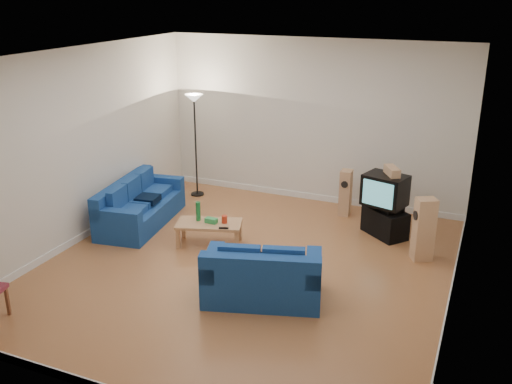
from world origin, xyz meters
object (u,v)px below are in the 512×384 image
at_px(sofa_three_seat, 138,208).
at_px(sofa_loveseat, 262,280).
at_px(coffee_table, 209,226).
at_px(television, 385,190).
at_px(tv_stand, 385,222).

bearing_deg(sofa_three_seat, sofa_loveseat, 54.24).
bearing_deg(sofa_three_seat, coffee_table, 71.13).
relative_size(coffee_table, television, 1.48).
distance_m(tv_stand, television, 0.61).
height_order(sofa_loveseat, coffee_table, sofa_loveseat).
bearing_deg(tv_stand, sofa_three_seat, -124.92).
bearing_deg(sofa_loveseat, television, 52.05).
distance_m(sofa_three_seat, tv_stand, 4.40).
bearing_deg(sofa_three_seat, television, 97.46).
xyz_separation_m(sofa_loveseat, coffee_table, (-1.50, 1.32, 0.03)).
bearing_deg(sofa_loveseat, tv_stand, 51.72).
bearing_deg(sofa_loveseat, coffee_table, 122.00).
bearing_deg(coffee_table, sofa_three_seat, 169.18).
relative_size(coffee_table, tv_stand, 1.51).
bearing_deg(coffee_table, sofa_loveseat, -41.42).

